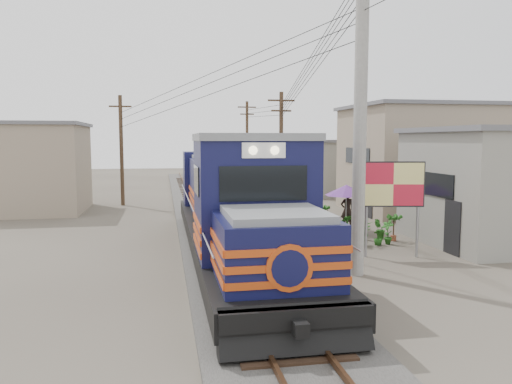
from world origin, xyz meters
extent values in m
plane|color=#473F35|center=(0.00, 0.00, 0.00)|extent=(120.00, 120.00, 0.00)
cube|color=#595651|center=(0.00, 10.00, 0.08)|extent=(3.60, 70.00, 0.16)
cube|color=#51331E|center=(-0.54, 10.00, 0.26)|extent=(0.08, 70.00, 0.12)
cube|color=#51331E|center=(0.54, 10.00, 0.26)|extent=(0.08, 70.00, 0.12)
cube|color=black|center=(0.00, 2.27, 0.80)|extent=(3.10, 17.09, 0.59)
cube|color=black|center=(0.00, -3.07, 0.48)|extent=(2.35, 3.42, 0.69)
cube|color=black|center=(0.00, 7.61, 0.48)|extent=(2.35, 3.42, 0.69)
cube|color=#0F1037|center=(0.00, -4.35, 1.71)|extent=(2.54, 2.56, 1.60)
cube|color=#0F1037|center=(0.00, -1.68, 2.56)|extent=(3.04, 2.78, 3.31)
cube|color=slate|center=(0.00, -1.68, 4.27)|extent=(3.10, 2.92, 0.19)
cube|color=black|center=(0.00, -3.08, 3.15)|extent=(2.17, 0.06, 0.85)
cube|color=white|center=(0.00, -3.09, 3.95)|extent=(1.07, 0.06, 0.37)
cube|color=#0F1037|center=(0.00, 4.94, 2.14)|extent=(2.42, 10.47, 2.46)
cube|color=slate|center=(0.00, 4.94, 3.42)|extent=(2.17, 10.47, 0.19)
cube|color=#BF4211|center=(0.00, 2.27, 1.39)|extent=(3.14, 17.09, 0.15)
cube|color=#BF4211|center=(0.00, 2.27, 1.71)|extent=(3.14, 17.09, 0.15)
cube|color=#BF4211|center=(0.00, 2.27, 2.03)|extent=(3.14, 17.09, 0.15)
cylinder|color=#9E9B93|center=(3.50, -0.50, 5.00)|extent=(0.40, 0.40, 10.00)
cylinder|color=#4C3826|center=(4.50, 14.00, 3.50)|extent=(0.24, 0.24, 7.00)
cube|color=#4C3826|center=(4.50, 14.00, 6.50)|extent=(1.60, 0.10, 0.10)
cube|color=#4C3826|center=(4.50, 14.00, 5.90)|extent=(1.20, 0.10, 0.10)
cylinder|color=#4C3826|center=(4.80, 28.00, 3.75)|extent=(0.24, 0.24, 7.50)
cube|color=#4C3826|center=(4.80, 28.00, 7.00)|extent=(1.60, 0.10, 0.10)
cube|color=#4C3826|center=(4.80, 28.00, 6.40)|extent=(1.20, 0.10, 0.10)
cylinder|color=#4C3826|center=(-5.00, 18.00, 3.50)|extent=(0.24, 0.24, 7.00)
cube|color=#4C3826|center=(-5.00, 18.00, 6.50)|extent=(1.60, 0.10, 0.10)
cube|color=#4C3826|center=(-5.00, 18.00, 5.90)|extent=(1.20, 0.10, 0.10)
cube|color=gray|center=(11.50, 3.00, 2.25)|extent=(7.00, 6.00, 4.50)
cube|color=black|center=(7.98, 3.00, 2.48)|extent=(0.05, 3.00, 0.90)
cube|color=gray|center=(12.50, 12.00, 3.00)|extent=(8.00, 7.00, 6.00)
cube|color=slate|center=(12.50, 12.00, 6.10)|extent=(8.40, 7.35, 0.20)
cube|color=black|center=(8.48, 12.00, 3.30)|extent=(0.05, 3.50, 0.90)
cube|color=gray|center=(11.00, 22.00, 2.00)|extent=(6.00, 6.00, 4.00)
cube|color=slate|center=(11.00, 22.00, 4.10)|extent=(6.30, 6.30, 0.20)
cube|color=black|center=(7.98, 22.00, 2.20)|extent=(0.05, 3.00, 0.90)
cube|color=gray|center=(-10.00, 16.00, 2.50)|extent=(6.00, 6.00, 5.00)
cube|color=slate|center=(-10.00, 16.00, 5.10)|extent=(6.30, 6.30, 0.20)
cylinder|color=#99999E|center=(4.72, 1.73, 1.27)|extent=(0.10, 0.10, 2.53)
cylinder|color=#99999E|center=(6.51, 1.36, 1.27)|extent=(0.10, 0.10, 2.53)
cube|color=black|center=(5.62, 1.54, 2.63)|extent=(2.21, 0.57, 1.62)
cube|color=red|center=(5.62, 1.51, 2.63)|extent=(2.10, 0.51, 1.52)
cylinder|color=black|center=(5.81, 6.60, 0.05)|extent=(0.39, 0.39, 0.10)
cylinder|color=#99999E|center=(5.81, 6.60, 0.98)|extent=(0.05, 0.05, 1.96)
cone|color=#5E297D|center=(5.81, 6.60, 1.92)|extent=(2.41, 2.41, 0.49)
imported|color=black|center=(6.10, 7.22, 0.90)|extent=(0.66, 0.43, 1.79)
imported|color=#205719|center=(3.95, 3.71, 0.45)|extent=(0.49, 0.56, 0.89)
imported|color=#205719|center=(4.54, 3.74, 0.44)|extent=(0.62, 0.59, 0.87)
imported|color=#205719|center=(5.29, 3.59, 0.49)|extent=(1.12, 1.07, 0.97)
imported|color=#205719|center=(6.02, 3.52, 0.30)|extent=(0.41, 0.41, 0.61)
imported|color=#205719|center=(6.46, 3.62, 0.50)|extent=(0.55, 0.62, 0.99)
imported|color=#205719|center=(3.83, 4.67, 0.55)|extent=(0.73, 0.66, 1.09)
imported|color=#205719|center=(4.67, 4.77, 0.37)|extent=(0.83, 0.79, 0.74)
imported|color=#205719|center=(5.16, 4.68, 0.54)|extent=(0.81, 0.81, 1.08)
imported|color=#205719|center=(5.89, 4.62, 0.45)|extent=(0.35, 0.49, 0.91)
imported|color=#205719|center=(6.62, 4.74, 0.42)|extent=(0.50, 0.42, 0.84)
imported|color=#205719|center=(3.86, 5.77, 0.41)|extent=(0.92, 0.87, 0.81)
camera|label=1|loc=(-2.38, -14.89, 4.21)|focal=35.00mm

